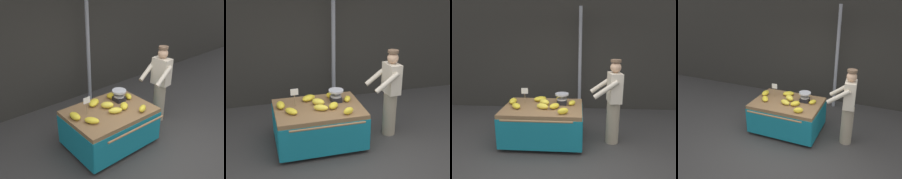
{
  "view_description": "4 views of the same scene",
  "coord_description": "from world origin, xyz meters",
  "views": [
    {
      "loc": [
        -3.09,
        -2.39,
        3.24
      ],
      "look_at": [
        -0.28,
        1.04,
        1.1
      ],
      "focal_mm": 42.19,
      "sensor_mm": 36.0,
      "label": 1
    },
    {
      "loc": [
        -1.49,
        -4.26,
        3.16
      ],
      "look_at": [
        -0.07,
        0.87,
        1.09
      ],
      "focal_mm": 51.27,
      "sensor_mm": 36.0,
      "label": 2
    },
    {
      "loc": [
        0.3,
        -3.22,
        2.18
      ],
      "look_at": [
        0.01,
        0.96,
        1.11
      ],
      "focal_mm": 34.75,
      "sensor_mm": 36.0,
      "label": 3
    },
    {
      "loc": [
        1.59,
        -3.65,
        3.11
      ],
      "look_at": [
        -0.3,
        0.82,
        1.13
      ],
      "focal_mm": 37.47,
      "sensor_mm": 36.0,
      "label": 4
    }
  ],
  "objects": [
    {
      "name": "banana_bunch_1",
      "position": [
        -0.17,
        0.81,
        0.81
      ],
      "size": [
        0.26,
        0.27,
        0.11
      ],
      "primitive_type": "ellipsoid",
      "rotation": [
        0.0,
        0.0,
        2.44
      ],
      "color": "yellow",
      "rests_on": "banana_cart"
    },
    {
      "name": "banana_bunch_7",
      "position": [
        0.02,
        0.52,
        0.81
      ],
      "size": [
        0.24,
        0.19,
        0.12
      ],
      "primitive_type": "ellipsoid",
      "rotation": [
        0.0,
        0.0,
        2.04
      ],
      "color": "yellow",
      "rests_on": "banana_cart"
    },
    {
      "name": "vendor_person",
      "position": [
        0.99,
        0.95,
        0.87
      ],
      "size": [
        0.6,
        0.55,
        1.71
      ],
      "color": "gray",
      "rests_on": "ground"
    },
    {
      "name": "banana_bunch_5",
      "position": [
        -0.53,
        1.28,
        0.81
      ],
      "size": [
        0.33,
        0.29,
        0.11
      ],
      "primitive_type": "ellipsoid",
      "rotation": [
        0.0,
        0.0,
        2.11
      ],
      "color": "yellow",
      "rests_on": "banana_cart"
    },
    {
      "name": "back_wall",
      "position": [
        0.0,
        3.19,
        1.85
      ],
      "size": [
        16.0,
        0.24,
        3.71
      ],
      "primitive_type": "cube",
      "color": "#2D2B26",
      "rests_on": "ground"
    },
    {
      "name": "banana_bunch_6",
      "position": [
        -0.4,
        1.03,
        0.81
      ],
      "size": [
        0.29,
        0.27,
        0.12
      ],
      "primitive_type": "ellipsoid",
      "rotation": [
        0.0,
        0.0,
        0.87
      ],
      "color": "yellow",
      "rests_on": "banana_cart"
    },
    {
      "name": "weighing_scale",
      "position": [
        -0.04,
        1.11,
        0.87
      ],
      "size": [
        0.28,
        0.28,
        0.23
      ],
      "color": "black",
      "rests_on": "banana_cart"
    },
    {
      "name": "banana_bunch_2",
      "position": [
        0.17,
        1.06,
        0.8
      ],
      "size": [
        0.2,
        0.24,
        0.09
      ],
      "primitive_type": "ellipsoid",
      "rotation": [
        0.0,
        0.0,
        2.69
      ],
      "color": "yellow",
      "rests_on": "banana_cart"
    },
    {
      "name": "banana_bunch_3",
      "position": [
        -0.09,
        1.28,
        0.81
      ],
      "size": [
        0.26,
        0.26,
        0.12
      ],
      "primitive_type": "ellipsoid",
      "rotation": [
        0.0,
        0.0,
        0.73
      ],
      "color": "gold",
      "rests_on": "banana_cart"
    },
    {
      "name": "street_pole",
      "position": [
        0.33,
        2.68,
        1.44
      ],
      "size": [
        0.09,
        0.09,
        2.88
      ],
      "primitive_type": "cylinder",
      "color": "gray",
      "rests_on": "ground"
    },
    {
      "name": "price_sign",
      "position": [
        -0.82,
        1.09,
        1.0
      ],
      "size": [
        0.14,
        0.01,
        0.34
      ],
      "color": "#997A51",
      "rests_on": "banana_cart"
    },
    {
      "name": "banana_bunch_8",
      "position": [
        -0.93,
        0.79,
        0.8
      ],
      "size": [
        0.27,
        0.3,
        0.1
      ],
      "primitive_type": "ellipsoid",
      "rotation": [
        0.0,
        0.0,
        0.6
      ],
      "color": "yellow",
      "rests_on": "banana_cart"
    },
    {
      "name": "banana_cart",
      "position": [
        -0.42,
        0.95,
        0.55
      ],
      "size": [
        1.61,
        1.36,
        0.75
      ],
      "color": "olive",
      "rests_on": "ground"
    },
    {
      "name": "ground_plane",
      "position": [
        0.0,
        0.0,
        0.0
      ],
      "size": [
        60.0,
        60.0,
        0.0
      ],
      "primitive_type": "plane",
      "color": "#383533"
    },
    {
      "name": "banana_bunch_4",
      "position": [
        -1.08,
        1.09,
        0.81
      ],
      "size": [
        0.16,
        0.28,
        0.11
      ],
      "primitive_type": "ellipsoid",
      "rotation": [
        0.0,
        0.0,
        0.04
      ],
      "color": "yellow",
      "rests_on": "banana_cart"
    },
    {
      "name": "banana_bunch_0",
      "position": [
        -0.4,
        0.79,
        0.81
      ],
      "size": [
        0.29,
        0.24,
        0.11
      ],
      "primitive_type": "ellipsoid",
      "rotation": [
        0.0,
        0.0,
        1.11
      ],
      "color": "yellow",
      "rests_on": "banana_cart"
    }
  ]
}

